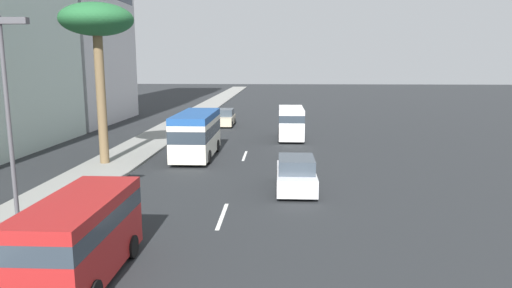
% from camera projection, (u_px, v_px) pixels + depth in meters
% --- Properties ---
extents(ground_plane, '(198.00, 198.00, 0.00)m').
position_uv_depth(ground_plane, '(251.00, 139.00, 36.90)').
color(ground_plane, '#26282B').
extents(sidewalk_right, '(162.00, 3.48, 0.15)m').
position_uv_depth(sidewalk_right, '(156.00, 138.00, 37.27)').
color(sidewalk_right, gray).
rests_on(sidewalk_right, ground_plane).
extents(lane_stripe_mid, '(3.20, 0.16, 0.01)m').
position_uv_depth(lane_stripe_mid, '(222.00, 216.00, 18.34)').
color(lane_stripe_mid, silver).
rests_on(lane_stripe_mid, ground_plane).
extents(lane_stripe_far, '(3.20, 0.16, 0.01)m').
position_uv_depth(lane_stripe_far, '(245.00, 156.00, 30.25)').
color(lane_stripe_far, silver).
rests_on(lane_stripe_far, ground_plane).
extents(minibus_lead, '(6.71, 2.39, 2.91)m').
position_uv_depth(minibus_lead, '(196.00, 133.00, 29.54)').
color(minibus_lead, silver).
rests_on(minibus_lead, ground_plane).
extents(van_second, '(5.04, 2.06, 2.38)m').
position_uv_depth(van_second, '(81.00, 233.00, 12.75)').
color(van_second, '#A51E1E').
rests_on(van_second, ground_plane).
extents(car_third, '(4.34, 1.90, 1.64)m').
position_uv_depth(car_third, '(296.00, 174.00, 21.98)').
color(car_third, silver).
rests_on(car_third, ground_plane).
extents(van_fourth, '(5.08, 2.07, 2.56)m').
position_uv_depth(van_fourth, '(291.00, 121.00, 36.64)').
color(van_fourth, white).
rests_on(van_fourth, ground_plane).
extents(car_fifth, '(4.11, 1.87, 1.64)m').
position_uv_depth(car_fifth, '(225.00, 118.00, 44.64)').
color(car_fifth, beige).
rests_on(car_fifth, ground_plane).
extents(palm_tree, '(4.15, 4.15, 9.30)m').
position_uv_depth(palm_tree, '(97.00, 25.00, 26.08)').
color(palm_tree, brown).
rests_on(palm_tree, sidewalk_right).
extents(street_lamp, '(0.24, 0.97, 7.33)m').
position_uv_depth(street_lamp, '(11.00, 108.00, 14.53)').
color(street_lamp, '#4C4C51').
rests_on(street_lamp, sidewalk_right).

